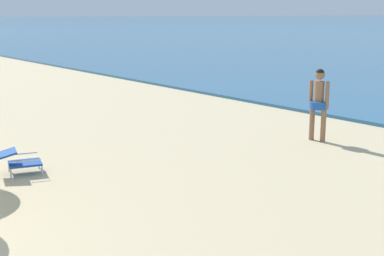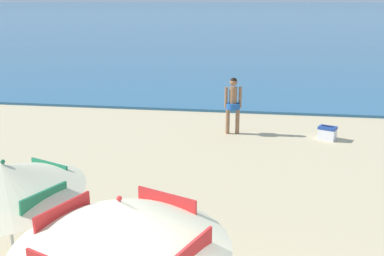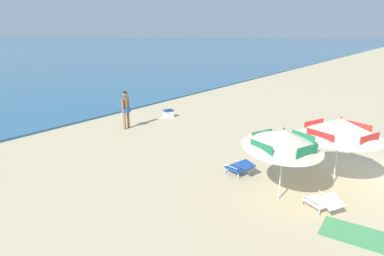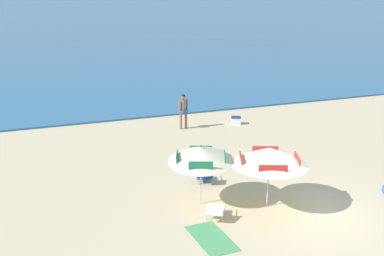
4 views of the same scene
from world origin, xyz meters
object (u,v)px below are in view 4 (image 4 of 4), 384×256
Objects in this scene: beach_umbrella_striped_main at (201,154)px; beach_umbrella_striped_second at (269,156)px; lounge_chair_beside_umbrella at (215,210)px; cooler_box at (236,120)px; person_standing_near_shore at (183,109)px; beach_towel at (211,238)px; lounge_chair_under_umbrella at (204,175)px.

beach_umbrella_striped_main reaches higher than beach_umbrella_striped_second.
lounge_chair_beside_umbrella reaches higher than cooler_box.
beach_umbrella_striped_main is 1.66× the size of person_standing_near_shore.
beach_umbrella_striped_main is 8.69m from person_standing_near_shore.
beach_umbrella_striped_main is at bearing 153.34° from beach_umbrella_striped_second.
beach_umbrella_striped_second is at bearing 4.63° from lounge_chair_beside_umbrella.
beach_towel is (-2.45, -1.22, -1.68)m from beach_umbrella_striped_second.
beach_umbrella_striped_second is 2.79× the size of lounge_chair_under_umbrella.
beach_umbrella_striped_second is at bearing -26.66° from beach_umbrella_striped_main.
beach_umbrella_striped_main is 2.11m from beach_umbrella_striped_second.
lounge_chair_beside_umbrella is at bearing -106.22° from lounge_chair_under_umbrella.
person_standing_near_shore reaches higher than cooler_box.
lounge_chair_under_umbrella is 0.93× the size of lounge_chair_beside_umbrella.
person_standing_near_shore is (2.50, 8.29, -0.67)m from beach_umbrella_striped_main.
lounge_chair_under_umbrella is (0.79, 1.56, -1.40)m from beach_umbrella_striped_main.
lounge_chair_under_umbrella is 6.99m from person_standing_near_shore.
beach_umbrella_striped_second is at bearing -110.78° from cooler_box.
beach_umbrella_striped_second reaches higher than beach_towel.
person_standing_near_shore is at bearing 86.20° from beach_umbrella_striped_second.
lounge_chair_under_umbrella is (-1.10, 2.50, -1.41)m from beach_umbrella_striped_second.
lounge_chair_beside_umbrella is (-1.87, -0.15, -1.41)m from beach_umbrella_striped_second.
lounge_chair_under_umbrella is at bearing -104.26° from person_standing_near_shore.
beach_umbrella_striped_second is at bearing 26.37° from beach_towel.
lounge_chair_beside_umbrella is at bearing -89.23° from beach_umbrella_striped_main.
lounge_chair_under_umbrella is 1.61× the size of cooler_box.
lounge_chair_under_umbrella reaches higher than cooler_box.
person_standing_near_shore is (0.61, 9.24, -0.68)m from beach_umbrella_striped_second.
person_standing_near_shore reaches higher than beach_towel.
beach_umbrella_striped_main is 1.61× the size of beach_towel.
beach_umbrella_striped_second is (1.88, -0.95, 0.00)m from beach_umbrella_striped_main.
beach_umbrella_striped_main is 9.78m from cooler_box.
lounge_chair_beside_umbrella is 9.74m from person_standing_near_shore.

